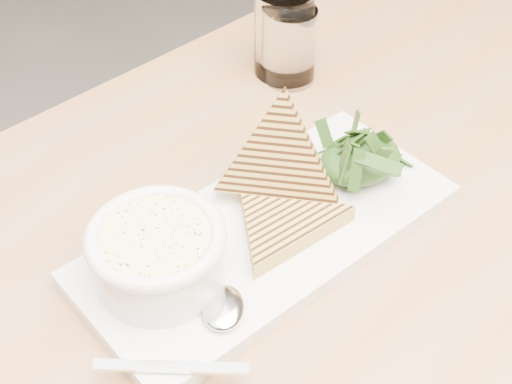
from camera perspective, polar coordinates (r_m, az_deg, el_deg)
table_top at (r=0.74m, az=10.45°, el=-4.94°), size 1.37×1.01×0.04m
table_leg_br at (r=1.50m, az=15.19°, el=4.05°), size 0.06×0.06×0.71m
platter at (r=0.71m, az=0.94°, el=-3.35°), size 0.40×0.20×0.02m
soup_bowl at (r=0.65m, az=-7.79°, el=-5.39°), size 0.12×0.12×0.05m
soup at (r=0.62m, az=-8.03°, el=-3.67°), size 0.10×0.10×0.01m
bowl_rim at (r=0.62m, az=-8.05°, el=-3.55°), size 0.12×0.12×0.01m
sandwich_flat at (r=0.69m, az=2.12°, el=-2.31°), size 0.15×0.15×0.02m
sandwich_lean at (r=0.70m, az=1.82°, el=2.56°), size 0.19×0.19×0.16m
salad_base at (r=0.75m, az=8.35°, el=2.62°), size 0.09×0.07×0.04m
arugula_pile at (r=0.75m, az=8.42°, el=3.15°), size 0.11×0.10×0.05m
spoon_bowl at (r=0.63m, az=-2.64°, el=-9.23°), size 0.06×0.06×0.01m
spoon_handle at (r=0.60m, az=-6.81°, el=-13.72°), size 0.11×0.09×0.00m
glass_near at (r=0.90m, az=2.77°, el=11.63°), size 0.06×0.06×0.10m
glass_far at (r=0.91m, az=2.23°, el=12.60°), size 0.07×0.07×0.11m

